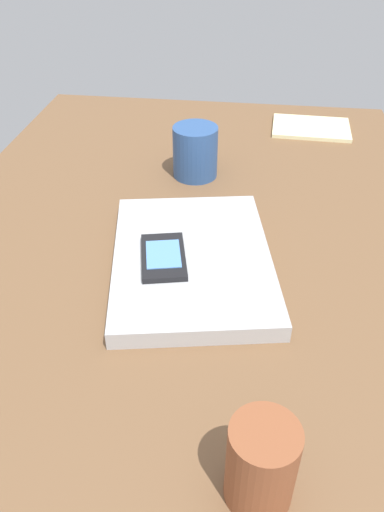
{
  "coord_description": "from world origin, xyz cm",
  "views": [
    {
      "loc": [
        -61.86,
        -10.42,
        48.01
      ],
      "look_at": [
        -5.72,
        -3.03,
        5.0
      ],
      "focal_mm": 35.53,
      "sensor_mm": 36.0,
      "label": 1
    }
  ],
  "objects_px": {
    "cell_phone_on_laptop": "(163,257)",
    "coffee_mug": "(193,151)",
    "pen_cup": "(261,464)",
    "laptop_closed": "(192,260)",
    "notepad": "(311,128)"
  },
  "relations": [
    {
      "from": "notepad",
      "to": "coffee_mug",
      "type": "xyz_separation_m",
      "value": [
        -0.24,
        0.23,
        0.04
      ]
    },
    {
      "from": "laptop_closed",
      "to": "notepad",
      "type": "distance_m",
      "value": 0.55
    },
    {
      "from": "cell_phone_on_laptop",
      "to": "coffee_mug",
      "type": "relative_size",
      "value": 0.97
    },
    {
      "from": "pen_cup",
      "to": "notepad",
      "type": "bearing_deg",
      "value": -6.39
    },
    {
      "from": "coffee_mug",
      "to": "pen_cup",
      "type": "height_order",
      "value": "same"
    },
    {
      "from": "cell_phone_on_laptop",
      "to": "notepad",
      "type": "bearing_deg",
      "value": -23.48
    },
    {
      "from": "laptop_closed",
      "to": "pen_cup",
      "type": "height_order",
      "value": "pen_cup"
    },
    {
      "from": "cell_phone_on_laptop",
      "to": "pen_cup",
      "type": "height_order",
      "value": "pen_cup"
    },
    {
      "from": "cell_phone_on_laptop",
      "to": "coffee_mug",
      "type": "distance_m",
      "value": 0.3
    },
    {
      "from": "cell_phone_on_laptop",
      "to": "coffee_mug",
      "type": "height_order",
      "value": "coffee_mug"
    },
    {
      "from": "laptop_closed",
      "to": "cell_phone_on_laptop",
      "type": "height_order",
      "value": "cell_phone_on_laptop"
    },
    {
      "from": "coffee_mug",
      "to": "laptop_closed",
      "type": "bearing_deg",
      "value": -172.8
    },
    {
      "from": "notepad",
      "to": "pen_cup",
      "type": "xyz_separation_m",
      "value": [
        -0.84,
        0.09,
        0.04
      ]
    },
    {
      "from": "laptop_closed",
      "to": "coffee_mug",
      "type": "relative_size",
      "value": 2.63
    },
    {
      "from": "coffee_mug",
      "to": "cell_phone_on_laptop",
      "type": "bearing_deg",
      "value": 179.6
    }
  ]
}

